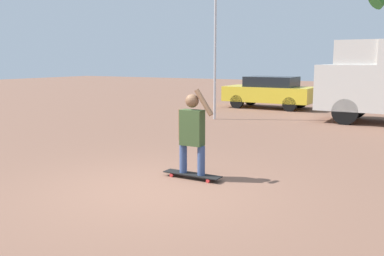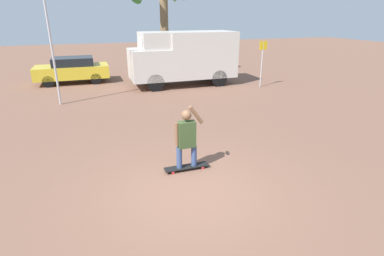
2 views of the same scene
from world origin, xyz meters
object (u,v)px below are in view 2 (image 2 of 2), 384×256
object	(u,v)px
skateboard	(187,167)
camper_van	(184,56)
parked_car_yellow	(72,69)
person_skateboarder	(186,136)
flagpole	(49,14)
street_sign	(262,58)

from	to	relation	value
skateboard	camper_van	world-z (taller)	camper_van
skateboard	parked_car_yellow	bearing A→B (deg)	103.53
person_skateboarder	camper_van	size ratio (longest dim) A/B	0.28
camper_van	flagpole	xyz separation A→B (m)	(-6.25, -1.98, 2.13)
parked_car_yellow	skateboard	bearing A→B (deg)	-76.47
camper_van	flagpole	size ratio (longest dim) A/B	0.89
skateboard	street_sign	distance (m)	10.27
camper_van	street_sign	distance (m)	4.17
parked_car_yellow	street_sign	bearing A→B (deg)	-24.89
camper_van	skateboard	bearing A→B (deg)	-107.50
camper_van	parked_car_yellow	xyz separation A→B (m)	(-5.89, 2.64, -0.81)
skateboard	flagpole	distance (m)	8.93
skateboard	flagpole	size ratio (longest dim) A/B	0.18
person_skateboarder	camper_van	distance (m)	9.93
skateboard	camper_van	xyz separation A→B (m)	(2.98, 9.45, 1.50)
parked_car_yellow	flagpole	bearing A→B (deg)	-94.50
skateboard	person_skateboarder	bearing A→B (deg)	-180.00
camper_van	parked_car_yellow	distance (m)	6.50
parked_car_yellow	flagpole	size ratio (longest dim) A/B	0.62
camper_van	street_sign	size ratio (longest dim) A/B	2.36
flagpole	street_sign	xyz separation A→B (m)	(10.00, 0.15, -2.16)
person_skateboarder	parked_car_yellow	bearing A→B (deg)	103.53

